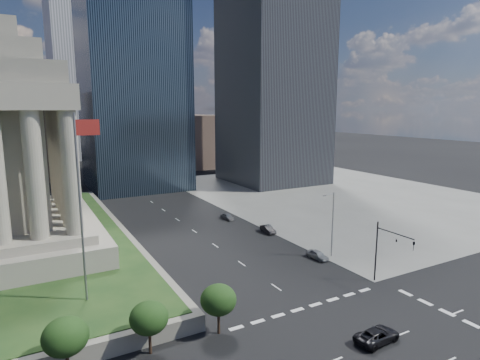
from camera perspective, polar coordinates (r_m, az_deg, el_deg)
ground at (r=124.45m, az=-15.86°, el=-0.64°), size 500.00×500.00×0.00m
sidewalk_ne at (r=110.14m, az=13.44°, el=-1.88°), size 68.00×90.00×0.03m
flagpole at (r=44.68m, az=-21.62°, el=-2.44°), size 2.52×0.24×20.00m
midrise_glass at (r=118.31m, az=-15.04°, el=13.47°), size 26.00×26.00×60.00m
highrise_ne at (r=128.21m, az=4.85°, el=22.51°), size 26.00×28.00×100.00m
building_filler_ne at (r=161.12m, az=-7.33°, el=5.60°), size 20.00×30.00×20.00m
building_filler_nw at (r=149.69m, az=-30.12°, el=5.54°), size 24.00×30.00×28.00m
traffic_signal_ne at (r=54.27m, az=20.29°, el=-8.84°), size 0.30×5.74×8.00m
street_lamp_north at (r=62.24m, az=12.93°, el=-5.66°), size 2.13×0.22×10.00m
pickup_truck at (r=43.59m, az=18.93°, el=-20.17°), size 5.01×2.54×1.36m
parked_sedan_near at (r=62.35m, az=10.98°, el=-10.41°), size 3.88×1.79×1.29m
parked_sedan_mid at (r=73.74m, az=3.99°, el=-7.00°), size 1.68×4.05×1.30m
parked_sedan_far at (r=82.14m, az=-1.80°, el=-5.22°), size 3.78×1.74×1.25m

